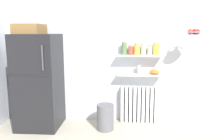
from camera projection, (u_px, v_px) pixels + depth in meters
name	position (u px, v px, depth m)	size (l,w,h in m)	color
back_wall	(122.00, 53.00, 4.16)	(7.04, 0.10, 2.60)	silver
refrigerator	(39.00, 79.00, 3.92)	(0.72, 0.75, 1.82)	black
radiator	(139.00, 105.00, 4.17)	(0.68, 0.12, 0.68)	white
wall_shelf_lower	(140.00, 75.00, 4.05)	(0.82, 0.22, 0.03)	white
wall_shelf_upper	(140.00, 56.00, 3.99)	(0.82, 0.22, 0.03)	white
storage_jar_0	(124.00, 48.00, 3.98)	(0.09, 0.09, 0.24)	#5B7F4C
storage_jar_1	(131.00, 50.00, 3.98)	(0.08, 0.08, 0.17)	#C64C38
storage_jar_2	(137.00, 49.00, 3.97)	(0.10, 0.10, 0.21)	yellow
storage_jar_3	(143.00, 49.00, 3.96)	(0.09, 0.09, 0.20)	beige
storage_jar_4	(150.00, 50.00, 3.96)	(0.08, 0.08, 0.18)	beige
storage_jar_5	(156.00, 49.00, 3.95)	(0.11, 0.11, 0.23)	yellow
vase	(139.00, 69.00, 4.03)	(0.07, 0.07, 0.17)	#B2ADA8
shelf_bowl	(155.00, 72.00, 4.02)	(0.19, 0.19, 0.08)	orange
trash_bin	(105.00, 117.00, 3.87)	(0.29, 0.29, 0.45)	slate
hanging_fruit_basket	(195.00, 32.00, 3.57)	(0.32, 0.32, 0.10)	#B2B2B7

